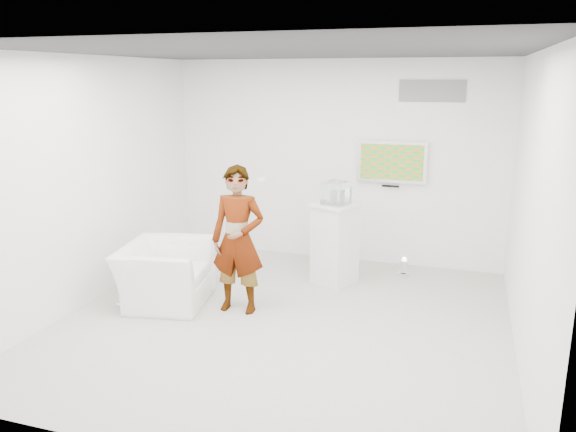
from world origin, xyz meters
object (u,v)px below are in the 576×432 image
at_px(armchair, 165,274).
at_px(pedestal, 335,244).
at_px(person, 238,240).
at_px(tv, 392,162).
at_px(floor_uplight, 404,267).

distance_m(armchair, pedestal, 2.27).
bearing_deg(person, armchair, 179.59).
bearing_deg(pedestal, person, -124.46).
height_order(armchair, pedestal, pedestal).
height_order(person, armchair, person).
bearing_deg(pedestal, armchair, -144.41).
bearing_deg(person, tv, 54.16).
xyz_separation_m(person, pedestal, (0.87, 1.27, -0.33)).
bearing_deg(tv, person, -122.79).
relative_size(tv, pedestal, 0.91).
distance_m(tv, pedestal, 1.53).
relative_size(tv, person, 0.57).
distance_m(tv, person, 2.79).
bearing_deg(armchair, pedestal, -64.26).
relative_size(tv, floor_uplight, 3.85).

